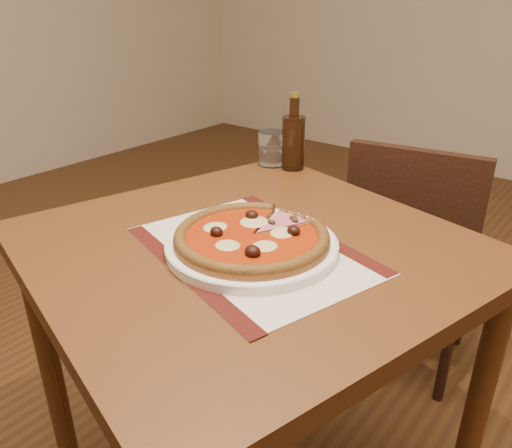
{
  "coord_description": "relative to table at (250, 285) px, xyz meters",
  "views": [
    {
      "loc": [
        0.92,
        -0.72,
        1.2
      ],
      "look_at": [
        0.35,
        -0.02,
        0.78
      ],
      "focal_mm": 35.0,
      "sensor_mm": 36.0,
      "label": 1
    }
  ],
  "objects": [
    {
      "name": "plate",
      "position": [
        0.03,
        -0.03,
        0.11
      ],
      "size": [
        0.33,
        0.33,
        0.02
      ],
      "primitive_type": "cylinder",
      "color": "white",
      "rests_on": "placemat"
    },
    {
      "name": "ham_slice",
      "position": [
        0.04,
        0.05,
        0.13
      ],
      "size": [
        0.09,
        0.13,
        0.02
      ],
      "rotation": [
        0.0,
        0.0,
        1.48
      ],
      "color": "#8F5B22",
      "rests_on": "plate"
    },
    {
      "name": "bottle",
      "position": [
        -0.19,
        0.42,
        0.18
      ],
      "size": [
        0.06,
        0.06,
        0.21
      ],
      "color": "#311B0C",
      "rests_on": "table"
    },
    {
      "name": "placemat",
      "position": [
        0.03,
        -0.03,
        0.1
      ],
      "size": [
        0.52,
        0.43,
        0.0
      ],
      "primitive_type": "cube",
      "rotation": [
        0.0,
        0.0,
        -0.28
      ],
      "color": "beige",
      "rests_on": "table"
    },
    {
      "name": "table",
      "position": [
        0.0,
        0.0,
        0.0
      ],
      "size": [
        0.98,
        0.98,
        0.75
      ],
      "rotation": [
        0.0,
        0.0,
        -0.26
      ],
      "color": "brown",
      "rests_on": "ground"
    },
    {
      "name": "water_glass",
      "position": [
        -0.26,
        0.42,
        0.15
      ],
      "size": [
        0.1,
        0.1,
        0.09
      ],
      "primitive_type": "cylinder",
      "rotation": [
        0.0,
        0.0,
        -0.4
      ],
      "color": "white",
      "rests_on": "table"
    },
    {
      "name": "pizza",
      "position": [
        0.03,
        -0.03,
        0.13
      ],
      "size": [
        0.29,
        0.29,
        0.04
      ],
      "color": "#8F5B22",
      "rests_on": "plate"
    },
    {
      "name": "chair_far",
      "position": [
        0.07,
        0.71,
        -0.18
      ],
      "size": [
        0.44,
        0.44,
        0.81
      ],
      "rotation": [
        0.0,
        0.0,
        3.3
      ],
      "color": "black",
      "rests_on": "ground"
    }
  ]
}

